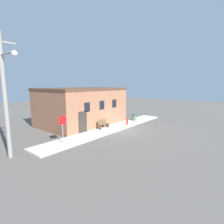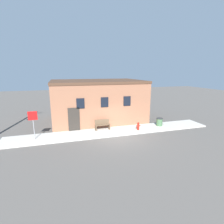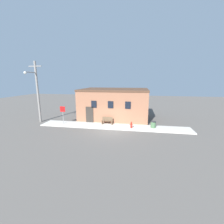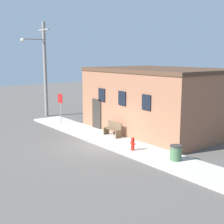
{
  "view_description": "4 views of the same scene",
  "coord_description": "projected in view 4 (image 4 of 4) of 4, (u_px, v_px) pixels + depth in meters",
  "views": [
    {
      "loc": [
        -14.54,
        -10.41,
        4.8
      ],
      "look_at": [
        -0.16,
        1.13,
        1.86
      ],
      "focal_mm": 28.0,
      "sensor_mm": 36.0,
      "label": 1
    },
    {
      "loc": [
        -4.37,
        -12.98,
        5.33
      ],
      "look_at": [
        -0.16,
        1.13,
        1.86
      ],
      "focal_mm": 28.0,
      "sensor_mm": 36.0,
      "label": 2
    },
    {
      "loc": [
        2.87,
        -16.12,
        5.62
      ],
      "look_at": [
        -0.16,
        1.13,
        1.86
      ],
      "focal_mm": 24.0,
      "sensor_mm": 36.0,
      "label": 3
    },
    {
      "loc": [
        14.44,
        -10.16,
        5.19
      ],
      "look_at": [
        -0.16,
        1.13,
        1.86
      ],
      "focal_mm": 50.0,
      "sensor_mm": 36.0,
      "label": 4
    }
  ],
  "objects": [
    {
      "name": "bench",
      "position": [
        113.0,
        129.0,
        19.93
      ],
      "size": [
        1.34,
        0.44,
        0.92
      ],
      "color": "brown",
      "rests_on": "sidewalk"
    },
    {
      "name": "sidewalk",
      "position": [
        114.0,
        141.0,
        18.95
      ],
      "size": [
        18.18,
        2.26,
        0.12
      ],
      "color": "#BCB7AD",
      "rests_on": "ground"
    },
    {
      "name": "ground_plane",
      "position": [
        98.0,
        146.0,
        18.28
      ],
      "size": [
        80.0,
        80.0,
        0.0
      ],
      "primitive_type": "plane",
      "color": "#56514C"
    },
    {
      "name": "stop_sign",
      "position": [
        60.0,
        103.0,
        23.68
      ],
      "size": [
        0.68,
        0.06,
        2.23
      ],
      "color": "gray",
      "rests_on": "sidewalk"
    },
    {
      "name": "brick_building",
      "position": [
        158.0,
        100.0,
        21.62
      ],
      "size": [
        9.47,
        6.59,
        4.37
      ],
      "color": "#8E5B42",
      "rests_on": "ground"
    },
    {
      "name": "utility_pole",
      "position": [
        44.0,
        67.0,
        26.42
      ],
      "size": [
        1.8,
        2.17,
        7.98
      ],
      "color": "gray",
      "rests_on": "ground"
    },
    {
      "name": "fire_hydrant",
      "position": [
        133.0,
        144.0,
        16.93
      ],
      "size": [
        0.41,
        0.19,
        0.74
      ],
      "color": "red",
      "rests_on": "sidewalk"
    },
    {
      "name": "trash_bin",
      "position": [
        176.0,
        153.0,
        15.32
      ],
      "size": [
        0.61,
        0.61,
        0.75
      ],
      "color": "#426642",
      "rests_on": "sidewalk"
    }
  ]
}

